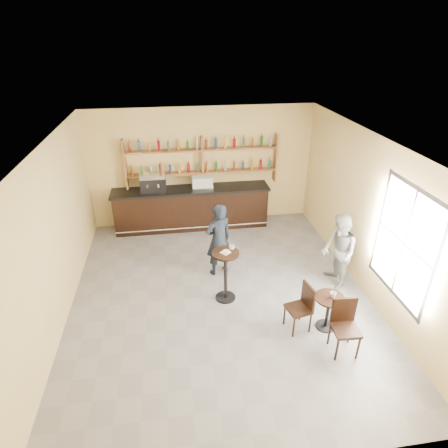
{
  "coord_description": "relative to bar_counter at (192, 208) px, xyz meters",
  "views": [
    {
      "loc": [
        -0.83,
        -6.14,
        4.95
      ],
      "look_at": [
        0.2,
        0.8,
        1.25
      ],
      "focal_mm": 30.0,
      "sensor_mm": 36.0,
      "label": 1
    }
  ],
  "objects": [
    {
      "name": "floor",
      "position": [
        0.34,
        -3.15,
        -0.57
      ],
      "size": [
        7.0,
        7.0,
        0.0
      ],
      "primitive_type": "plane",
      "color": "slate",
      "rests_on": "ground"
    },
    {
      "name": "ceiling",
      "position": [
        0.34,
        -3.15,
        2.63
      ],
      "size": [
        7.0,
        7.0,
        0.0
      ],
      "primitive_type": "plane",
      "rotation": [
        3.14,
        0.0,
        0.0
      ],
      "color": "white",
      "rests_on": "wall_back"
    },
    {
      "name": "wall_back",
      "position": [
        0.34,
        0.35,
        1.03
      ],
      "size": [
        7.0,
        0.0,
        7.0
      ],
      "primitive_type": "plane",
      "rotation": [
        1.57,
        0.0,
        0.0
      ],
      "color": "#F4D48A",
      "rests_on": "floor"
    },
    {
      "name": "wall_front",
      "position": [
        0.34,
        -6.65,
        1.03
      ],
      "size": [
        7.0,
        0.0,
        7.0
      ],
      "primitive_type": "plane",
      "rotation": [
        -1.57,
        0.0,
        0.0
      ],
      "color": "#F4D48A",
      "rests_on": "floor"
    },
    {
      "name": "wall_left",
      "position": [
        -2.66,
        -3.15,
        1.03
      ],
      "size": [
        0.0,
        7.0,
        7.0
      ],
      "primitive_type": "plane",
      "rotation": [
        1.57,
        0.0,
        1.57
      ],
      "color": "#F4D48A",
      "rests_on": "floor"
    },
    {
      "name": "wall_right",
      "position": [
        3.34,
        -3.15,
        1.03
      ],
      "size": [
        0.0,
        7.0,
        7.0
      ],
      "primitive_type": "plane",
      "rotation": [
        1.57,
        0.0,
        -1.57
      ],
      "color": "#F4D48A",
      "rests_on": "floor"
    },
    {
      "name": "window_pane",
      "position": [
        3.34,
        -4.35,
        1.13
      ],
      "size": [
        0.0,
        2.0,
        2.0
      ],
      "primitive_type": "plane",
      "rotation": [
        1.57,
        0.0,
        -1.57
      ],
      "color": "white",
      "rests_on": "wall_right"
    },
    {
      "name": "window_frame",
      "position": [
        3.33,
        -4.35,
        1.13
      ],
      "size": [
        0.04,
        1.7,
        2.1
      ],
      "primitive_type": null,
      "color": "black",
      "rests_on": "wall_right"
    },
    {
      "name": "shelf_unit",
      "position": [
        0.34,
        0.22,
        1.24
      ],
      "size": [
        4.0,
        0.26,
        1.4
      ],
      "primitive_type": null,
      "color": "brown",
      "rests_on": "wall_back"
    },
    {
      "name": "liquor_bottles",
      "position": [
        0.34,
        0.22,
        1.41
      ],
      "size": [
        3.68,
        0.1,
        1.0
      ],
      "primitive_type": null,
      "color": "#8C5919",
      "rests_on": "shelf_unit"
    },
    {
      "name": "bar_counter",
      "position": [
        0.0,
        0.0,
        0.0
      ],
      "size": [
        4.2,
        0.82,
        1.14
      ],
      "primitive_type": null,
      "color": "black",
      "rests_on": "floor"
    },
    {
      "name": "espresso_machine",
      "position": [
        -0.98,
        0.0,
        0.8
      ],
      "size": [
        0.66,
        0.43,
        0.46
      ],
      "primitive_type": null,
      "rotation": [
        0.0,
        0.0,
        -0.03
      ],
      "color": "black",
      "rests_on": "bar_counter"
    },
    {
      "name": "pastry_case",
      "position": [
        0.31,
        0.0,
        0.73
      ],
      "size": [
        0.62,
        0.53,
        0.33
      ],
      "primitive_type": null,
      "rotation": [
        0.0,
        0.0,
        -0.17
      ],
      "color": "silver",
      "rests_on": "bar_counter"
    },
    {
      "name": "pedestal_table",
      "position": [
        0.44,
        -3.24,
        -0.02
      ],
      "size": [
        0.54,
        0.54,
        1.1
      ],
      "primitive_type": null,
      "rotation": [
        0.0,
        0.0,
        -0.02
      ],
      "color": "black",
      "rests_on": "floor"
    },
    {
      "name": "napkin",
      "position": [
        0.44,
        -3.24,
        0.54
      ],
      "size": [
        0.23,
        0.23,
        0.0
      ],
      "primitive_type": "cube",
      "rotation": [
        0.0,
        0.0,
        0.72
      ],
      "color": "white",
      "rests_on": "pedestal_table"
    },
    {
      "name": "donut",
      "position": [
        0.45,
        -3.25,
        0.56
      ],
      "size": [
        0.17,
        0.17,
        0.05
      ],
      "primitive_type": "torus",
      "rotation": [
        0.0,
        0.0,
        0.3
      ],
      "color": "#E39B53",
      "rests_on": "napkin"
    },
    {
      "name": "cup_pedestal",
      "position": [
        0.58,
        -3.14,
        0.58
      ],
      "size": [
        0.11,
        0.11,
        0.09
      ],
      "primitive_type": "imported",
      "rotation": [
        0.0,
        0.0,
        0.02
      ],
      "color": "white",
      "rests_on": "pedestal_table"
    },
    {
      "name": "man_main",
      "position": [
        0.43,
        -2.31,
        0.28
      ],
      "size": [
        0.72,
        0.6,
        1.69
      ],
      "primitive_type": "imported",
      "rotation": [
        0.0,
        0.0,
        3.51
      ],
      "color": "black",
      "rests_on": "floor"
    },
    {
      "name": "cafe_table",
      "position": [
        2.16,
        -4.35,
        -0.22
      ],
      "size": [
        0.62,
        0.62,
        0.69
      ],
      "primitive_type": null,
      "rotation": [
        0.0,
        0.0,
        0.15
      ],
      "color": "black",
      "rests_on": "floor"
    },
    {
      "name": "cup_cafe",
      "position": [
        2.21,
        -4.35,
        0.17
      ],
      "size": [
        0.11,
        0.11,
        0.1
      ],
      "primitive_type": "imported",
      "rotation": [
        0.0,
        0.0,
        0.04
      ],
      "color": "white",
      "rests_on": "cafe_table"
    },
    {
      "name": "chair_west",
      "position": [
        1.61,
        -4.3,
        -0.11
      ],
      "size": [
        0.47,
        0.47,
        0.92
      ],
      "primitive_type": null,
      "rotation": [
        0.0,
        0.0,
        -1.36
      ],
      "color": "black",
      "rests_on": "floor"
    },
    {
      "name": "chair_south",
      "position": [
        2.21,
        -4.95,
        -0.07
      ],
      "size": [
        0.45,
        0.45,
        0.99
      ],
      "primitive_type": null,
      "rotation": [
        0.0,
        0.0,
        -0.05
      ],
      "color": "black",
      "rests_on": "floor"
    },
    {
      "name": "patron_second",
      "position": [
        2.83,
        -3.13,
        0.26
      ],
      "size": [
        0.65,
        0.82,
        1.65
      ],
      "primitive_type": "imported",
      "rotation": [
        0.0,
        0.0,
        -1.6
      ],
      "color": "#97979C",
      "rests_on": "floor"
    }
  ]
}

